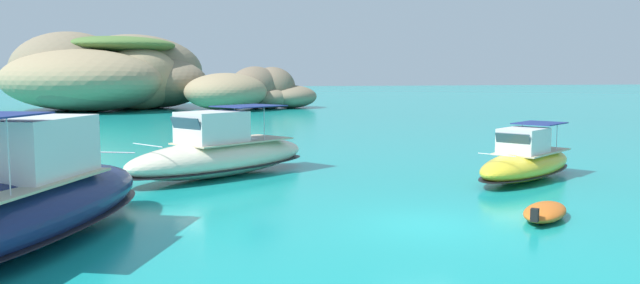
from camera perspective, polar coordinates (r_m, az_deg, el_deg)
ground_plane at (r=17.70m, az=9.99°, el=-7.55°), size 400.00×400.00×0.00m
islet_large at (r=79.55m, az=-19.13°, el=5.84°), size 30.46×30.58×9.36m
islet_small at (r=75.30m, az=-6.31°, el=4.70°), size 19.95×14.65×5.19m
motorboat_navy at (r=16.73m, az=-26.02°, el=-5.19°), size 7.20×11.08×3.34m
motorboat_cream at (r=25.79m, az=-9.21°, el=-1.13°), size 9.14×7.38×2.87m
motorboat_yellow at (r=25.93m, az=18.55°, el=-1.79°), size 7.07×5.69×2.22m
dinghy_tender at (r=19.16m, az=20.13°, el=-6.09°), size 2.64×2.59×0.58m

